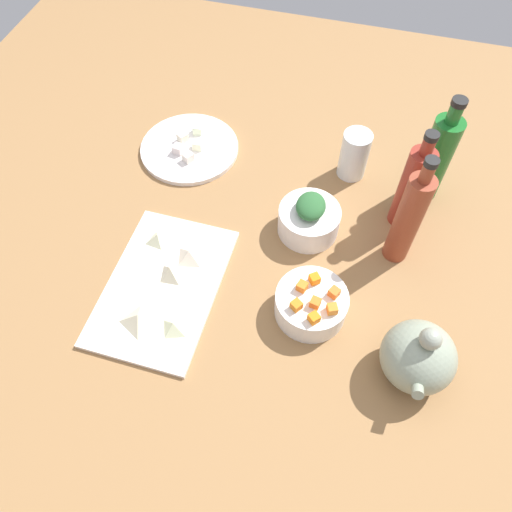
{
  "coord_description": "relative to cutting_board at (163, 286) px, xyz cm",
  "views": [
    {
      "loc": [
        52.89,
        14.59,
        90.3
      ],
      "look_at": [
        0.0,
        0.0,
        8.0
      ],
      "focal_mm": 34.69,
      "sensor_mm": 36.0,
      "label": 1
    }
  ],
  "objects": [
    {
      "name": "dumpling_4",
      "position": [
        -7.72,
        3.12,
        1.72
      ],
      "size": [
        6.4,
        6.46,
        2.45
      ],
      "primitive_type": "pyramid",
      "rotation": [
        0.0,
        0.0,
        1.03
      ],
      "color": "beige",
      "rests_on": "cutting_board"
    },
    {
      "name": "dumpling_3",
      "position": [
        -10.06,
        -4.82,
        1.62
      ],
      "size": [
        5.46,
        5.62,
        2.25
      ],
      "primitive_type": "pyramid",
      "rotation": [
        0.0,
        0.0,
        2.16
      ],
      "color": "beige",
      "rests_on": "cutting_board"
    },
    {
      "name": "carrot_cube_6",
      "position": [
        0.38,
        27.41,
        6.18
      ],
      "size": [
        2.51,
        2.51,
        1.8
      ],
      "primitive_type": "cube",
      "rotation": [
        0.0,
        0.0,
        2.52
      ],
      "color": "orange",
      "rests_on": "bowl_carrots"
    },
    {
      "name": "bottle_2",
      "position": [
        -40.04,
        48.6,
        10.6
      ],
      "size": [
        6.18,
        6.18,
        26.24
      ],
      "color": "#1E6C28",
      "rests_on": "tabletop"
    },
    {
      "name": "carrot_cube_2",
      "position": [
        -4.13,
        33.63,
        6.18
      ],
      "size": [
        2.42,
        2.42,
        1.8
      ],
      "primitive_type": "cube",
      "rotation": [
        0.0,
        0.0,
        1.1
      ],
      "color": "orange",
      "rests_on": "bowl_carrots"
    },
    {
      "name": "carrot_cube_5",
      "position": [
        -0.63,
        33.9,
        6.18
      ],
      "size": [
        2.38,
        2.38,
        1.8
      ],
      "primitive_type": "cube",
      "rotation": [
        0.0,
        0.0,
        2.0
      ],
      "color": "orange",
      "rests_on": "bowl_carrots"
    },
    {
      "name": "dumpling_1",
      "position": [
        8.44,
        5.74,
        1.65
      ],
      "size": [
        5.16,
        5.3,
        2.29
      ],
      "primitive_type": "pyramid",
      "rotation": [
        0.0,
        0.0,
        4.31
      ],
      "color": "beige",
      "rests_on": "cutting_board"
    },
    {
      "name": "teapot",
      "position": [
        4.35,
        50.05,
        5.73
      ],
      "size": [
        15.01,
        13.12,
        15.42
      ],
      "color": "gray",
      "rests_on": "tabletop"
    },
    {
      "name": "tofu_cube_3",
      "position": [
        -40.13,
        -10.26,
        1.8
      ],
      "size": [
        3.04,
        3.04,
        2.2
      ],
      "primitive_type": "cube",
      "rotation": [
        0.0,
        0.0,
        1.01
      ],
      "color": "white",
      "rests_on": "plate_tofu"
    },
    {
      "name": "cutting_board",
      "position": [
        0.0,
        0.0,
        0.0
      ],
      "size": [
        34.04,
        22.29,
        1.0
      ],
      "primitive_type": "cube",
      "rotation": [
        0.0,
        0.0,
        -0.01
      ],
      "color": "white",
      "rests_on": "tabletop"
    },
    {
      "name": "drinking_glass_0",
      "position": [
        -41.62,
        31.52,
        5.4
      ],
      "size": [
        6.58,
        6.58,
        11.8
      ],
      "primitive_type": "cylinder",
      "color": "white",
      "rests_on": "tabletop"
    },
    {
      "name": "bottle_0",
      "position": [
        -21.11,
        44.38,
        11.42
      ],
      "size": [
        5.14,
        5.14,
        27.71
      ],
      "color": "brown",
      "rests_on": "tabletop"
    },
    {
      "name": "dumpling_0",
      "position": [
        8.77,
        -1.16,
        1.86
      ],
      "size": [
        7.06,
        7.26,
        2.72
      ],
      "primitive_type": "pyramid",
      "rotation": [
        0.0,
        0.0,
        1.84
      ],
      "color": "beige",
      "rests_on": "cutting_board"
    },
    {
      "name": "tofu_cube_1",
      "position": [
        -35.97,
        -9.86,
        1.8
      ],
      "size": [
        2.5,
        2.5,
        2.2
      ],
      "primitive_type": "cube",
      "rotation": [
        0.0,
        0.0,
        2.99
      ],
      "color": "white",
      "rests_on": "plate_tofu"
    },
    {
      "name": "carrot_cube_4",
      "position": [
        2.06,
        31.06,
        6.18
      ],
      "size": [
        2.54,
        2.54,
        1.8
      ],
      "primitive_type": "cube",
      "rotation": [
        0.0,
        0.0,
        0.82
      ],
      "color": "orange",
      "rests_on": "bowl_carrots"
    },
    {
      "name": "plate_tofu",
      "position": [
        -38.56,
        -8.06,
        0.1
      ],
      "size": [
        24.06,
        24.06,
        1.2
      ],
      "primitive_type": "cylinder",
      "color": "white",
      "rests_on": "tabletop"
    },
    {
      "name": "tofu_cube_4",
      "position": [
        -43.75,
        -7.57,
        1.8
      ],
      "size": [
        2.56,
        2.56,
        2.2
      ],
      "primitive_type": "cube",
      "rotation": [
        0.0,
        0.0,
        1.75
      ],
      "color": "white",
      "rests_on": "plate_tofu"
    },
    {
      "name": "dumpling_2",
      "position": [
        -2.56,
        0.9,
        2.06
      ],
      "size": [
        5.61,
        5.69,
        3.12
      ],
      "primitive_type": "pyramid",
      "rotation": [
        0.0,
        0.0,
        0.92
      ],
      "color": "beige",
      "rests_on": "cutting_board"
    },
    {
      "name": "carrot_cube_1",
      "position": [
        -1.05,
        30.67,
        6.18
      ],
      "size": [
        2.1,
        2.1,
        1.8
      ],
      "primitive_type": "cube",
      "rotation": [
        0.0,
        0.0,
        1.38
      ],
      "color": "orange",
      "rests_on": "bowl_carrots"
    },
    {
      "name": "tofu_cube_2",
      "position": [
        -38.51,
        -5.74,
        1.8
      ],
      "size": [
        2.31,
        2.31,
        2.2
      ],
      "primitive_type": "cube",
      "rotation": [
        0.0,
        0.0,
        0.05
      ],
      "color": "white",
      "rests_on": "plate_tofu"
    },
    {
      "name": "carrot_cube_0",
      "position": [
        -3.84,
        27.55,
        6.18
      ],
      "size": [
        2.27,
        2.27,
        1.8
      ],
      "primitive_type": "cube",
      "rotation": [
        0.0,
        0.0,
        2.83
      ],
      "color": "orange",
      "rests_on": "bowl_carrots"
    },
    {
      "name": "tabletop",
      "position": [
        -9.23,
        17.05,
        -2.0
      ],
      "size": [
        190.0,
        190.0,
        3.0
      ],
      "primitive_type": "cube",
      "color": "#976C41",
      "rests_on": "ground"
    },
    {
      "name": "chopped_greens_mound",
      "position": [
        -22.2,
        25.24,
        7.63
      ],
      "size": [
        7.84,
        6.47,
        3.36
      ],
      "primitive_type": "ellipsoid",
      "rotation": [
        0.0,
        0.0,
        0.04
      ],
      "color": "#2D6332",
      "rests_on": "bowl_greens"
    },
    {
      "name": "tofu_cube_0",
      "position": [
        -34.02,
        -6.63,
        1.8
      ],
      "size": [
        3.02,
        3.02,
        2.2
      ],
      "primitive_type": "cube",
      "rotation": [
        0.0,
        0.0,
        1.03
      ],
      "color": "white",
      "rests_on": "plate_tofu"
    },
    {
      "name": "carrot_cube_3",
      "position": [
        -6.08,
        29.49,
        6.18
      ],
      "size": [
        2.53,
        2.53,
        1.8
      ],
      "primitive_type": "cube",
      "rotation": [
        0.0,
        0.0,
        0.66
      ],
      "color": "orange",
      "rests_on": "bowl_carrots"
    },
    {
      "name": "bottle_1",
      "position": [
        -30.63,
        44.47,
        10.17
      ],
      "size": [
        5.47,
        5.47,
        25.06
      ],
      "color": "maroon",
      "rests_on": "tabletop"
    },
    {
      "name": "bowl_carrots",
      "position": [
        -2.64,
        29.88,
        2.39
      ],
      "size": [
        14.02,
        14.02,
        5.78
      ],
      "primitive_type": "cylinder",
      "color": "white",
      "rests_on": "tabletop"
    },
    {
      "name": "bowl_greens",
      "position": [
        -22.2,
        25.24,
        2.72
      ],
      "size": [
        13.21,
        13.21,
        6.45
      ],
      "primitive_type": "cylinder",
      "color": "white",
      "rests_on": "tabletop"
    }
  ]
}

